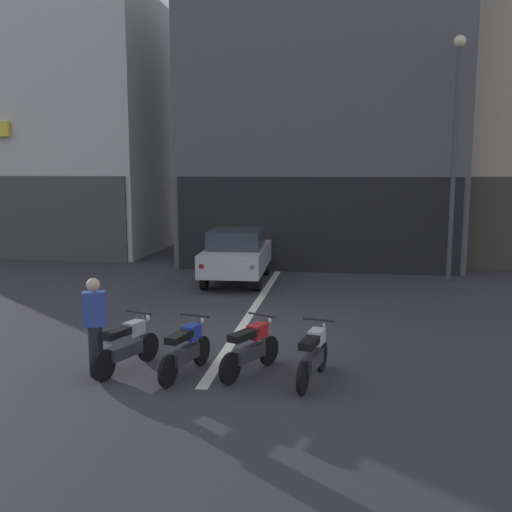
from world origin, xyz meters
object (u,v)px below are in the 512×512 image
at_px(motorcycle_silver_row_leftmost, 127,345).
at_px(motorcycle_red_row_centre, 251,347).
at_px(car_silver_crossing_near, 237,254).
at_px(street_lamp, 455,136).
at_px(motorcycle_white_row_right_mid, 313,354).
at_px(motorcycle_blue_row_left_mid, 186,349).
at_px(person_by_motorcycles, 95,326).

bearing_deg(motorcycle_silver_row_leftmost, motorcycle_red_row_centre, 4.04).
bearing_deg(car_silver_crossing_near, motorcycle_silver_row_leftmost, -92.98).
xyz_separation_m(car_silver_crossing_near, motorcycle_silver_row_leftmost, (-0.43, -8.18, -0.43)).
distance_m(street_lamp, motorcycle_silver_row_leftmost, 12.20).
bearing_deg(motorcycle_red_row_centre, street_lamp, 62.37).
distance_m(car_silver_crossing_near, motorcycle_white_row_right_mid, 8.70).
distance_m(car_silver_crossing_near, motorcycle_silver_row_leftmost, 8.20).
distance_m(street_lamp, motorcycle_red_row_centre, 11.01).
xyz_separation_m(motorcycle_red_row_centre, motorcycle_white_row_right_mid, (1.06, -0.21, 0.00)).
height_order(car_silver_crossing_near, motorcycle_white_row_right_mid, car_silver_crossing_near).
distance_m(motorcycle_blue_row_left_mid, motorcycle_white_row_right_mid, 2.13).
xyz_separation_m(street_lamp, motorcycle_silver_row_leftmost, (-6.89, -9.25, -3.96)).
distance_m(motorcycle_white_row_right_mid, person_by_motorcycles, 3.65).
bearing_deg(motorcycle_white_row_right_mid, street_lamp, 68.32).
xyz_separation_m(car_silver_crossing_near, motorcycle_red_row_centre, (1.71, -8.03, -0.43)).
distance_m(motorcycle_silver_row_leftmost, motorcycle_white_row_right_mid, 3.19).
relative_size(street_lamp, motorcycle_silver_row_leftmost, 4.60).
xyz_separation_m(motorcycle_blue_row_left_mid, motorcycle_red_row_centre, (1.07, 0.23, 0.00)).
height_order(motorcycle_silver_row_leftmost, person_by_motorcycles, person_by_motorcycles).
height_order(car_silver_crossing_near, person_by_motorcycles, person_by_motorcycles).
bearing_deg(street_lamp, motorcycle_red_row_centre, -117.63).
bearing_deg(motorcycle_blue_row_left_mid, motorcycle_red_row_centre, 12.02).
bearing_deg(car_silver_crossing_near, motorcycle_white_row_right_mid, -71.44).
xyz_separation_m(car_silver_crossing_near, street_lamp, (6.47, 1.07, 3.54)).
height_order(street_lamp, motorcycle_blue_row_left_mid, street_lamp).
bearing_deg(motorcycle_white_row_right_mid, person_by_motorcycles, -175.70).
distance_m(car_silver_crossing_near, motorcycle_blue_row_left_mid, 8.29).
xyz_separation_m(motorcycle_silver_row_leftmost, motorcycle_blue_row_left_mid, (1.06, -0.08, 0.00)).
height_order(motorcycle_red_row_centre, person_by_motorcycles, person_by_motorcycles).
bearing_deg(car_silver_crossing_near, person_by_motorcycles, -95.69).
relative_size(motorcycle_blue_row_left_mid, motorcycle_white_row_right_mid, 1.00).
height_order(motorcycle_blue_row_left_mid, motorcycle_white_row_right_mid, same).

